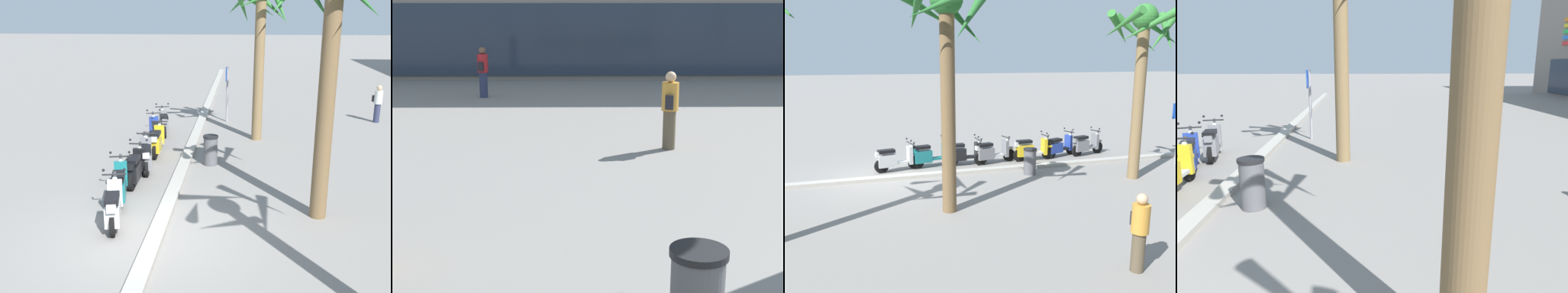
# 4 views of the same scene
# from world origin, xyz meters

# --- Properties ---
(pedestrian_strolling_near_curb) EXTENTS (0.34, 0.46, 1.59)m
(pedestrian_strolling_near_curb) POSITION_xyz_m (-4.15, 8.07, 0.84)
(pedestrian_strolling_near_curb) COLOR brown
(pedestrian_strolling_near_curb) RESTS_ON ground
(pedestrian_window_shopping) EXTENTS (0.34, 0.46, 1.62)m
(pedestrian_window_shopping) POSITION_xyz_m (-9.09, 15.03, 0.85)
(pedestrian_window_shopping) COLOR #2D3351
(pedestrian_window_shopping) RESTS_ON ground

